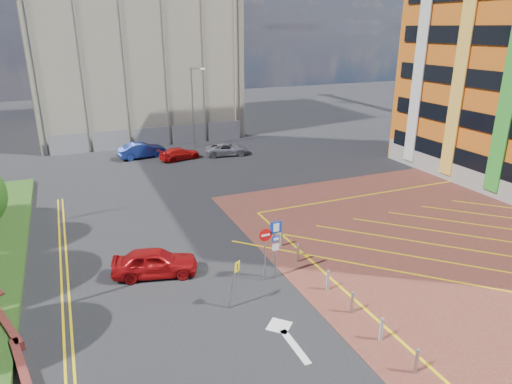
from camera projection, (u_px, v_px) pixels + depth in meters
ground at (274, 290)px, 21.62m from camera, size 140.00×140.00×0.00m
forecourt at (490, 239)px, 26.76m from camera, size 26.00×26.00×0.02m
lamp_back at (193, 105)px, 45.87m from camera, size 1.53×0.16×8.00m
sign_cluster at (272, 243)px, 21.92m from camera, size 1.17×0.12×3.20m
warning_sign at (234, 279)px, 19.82m from camera, size 0.67×0.40×2.25m
bollard_row at (335, 288)px, 20.87m from camera, size 0.14×11.14×0.90m
construction_building at (128, 34)px, 52.49m from camera, size 21.20×19.20×22.00m
construction_fence at (161, 136)px, 47.61m from camera, size 21.60×0.06×2.00m
car_red_left at (155, 262)px, 22.68m from camera, size 4.46×2.64×1.42m
car_blue_back at (142, 150)px, 43.28m from camera, size 4.59×2.14×1.46m
car_red_back at (180, 154)px, 42.70m from camera, size 4.11×2.35×1.12m
car_silver_back at (227, 149)px, 44.16m from camera, size 4.44×2.48×1.17m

